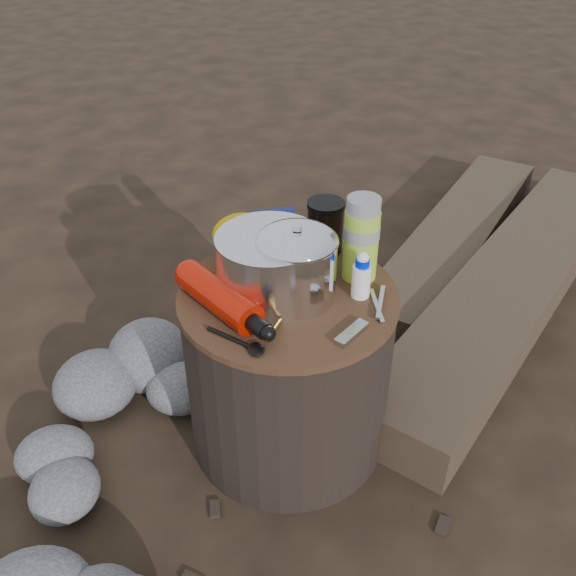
{
  "coord_description": "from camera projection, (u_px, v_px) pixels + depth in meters",
  "views": [
    {
      "loc": [
        -0.14,
        -1.16,
        1.3
      ],
      "look_at": [
        0.0,
        0.0,
        0.48
      ],
      "focal_mm": 39.38,
      "sensor_mm": 36.0,
      "label": 1
    }
  ],
  "objects": [
    {
      "name": "travel_mug",
      "position": [
        325.0,
        227.0,
        1.55
      ],
      "size": [
        0.09,
        0.09,
        0.13
      ],
      "primitive_type": "cylinder",
      "color": "black",
      "rests_on": "stump"
    },
    {
      "name": "spork",
      "position": [
        231.0,
        338.0,
        1.3
      ],
      "size": [
        0.12,
        0.11,
        0.01
      ],
      "primitive_type": null,
      "rotation": [
        0.0,
        0.0,
        0.87
      ],
      "color": "black",
      "rests_on": "stump"
    },
    {
      "name": "log_small",
      "position": [
        457.0,
        236.0,
        2.45
      ],
      "size": [
        1.03,
        1.23,
        0.11
      ],
      "primitive_type": "cube",
      "rotation": [
        0.0,
        0.0,
        -0.66
      ],
      "color": "#3C3023",
      "rests_on": "ground"
    },
    {
      "name": "squeeze_bottle",
      "position": [
        361.0,
        277.0,
        1.4
      ],
      "size": [
        0.04,
        0.04,
        0.1
      ],
      "primitive_type": "cylinder",
      "color": "white",
      "rests_on": "stump"
    },
    {
      "name": "thermos",
      "position": [
        361.0,
        239.0,
        1.44
      ],
      "size": [
        0.08,
        0.08,
        0.2
      ],
      "primitive_type": "cylinder",
      "color": "#97C233",
      "rests_on": "stump"
    },
    {
      "name": "foil_windscreen",
      "position": [
        270.0,
        265.0,
        1.4
      ],
      "size": [
        0.24,
        0.24,
        0.15
      ],
      "primitive_type": "cylinder",
      "color": "silver",
      "rests_on": "stump"
    },
    {
      "name": "multitool",
      "position": [
        352.0,
        333.0,
        1.31
      ],
      "size": [
        0.09,
        0.08,
        0.01
      ],
      "primitive_type": "cube",
      "rotation": [
        0.0,
        0.0,
        -0.81
      ],
      "color": "#B7B7BC",
      "rests_on": "stump"
    },
    {
      "name": "ground",
      "position": [
        288.0,
        433.0,
        1.7
      ],
      "size": [
        60.0,
        60.0,
        0.0
      ],
      "primitive_type": "plane",
      "color": "black",
      "rests_on": "ground"
    },
    {
      "name": "rock_ring",
      "position": [
        122.0,
        457.0,
        1.52
      ],
      "size": [
        0.42,
        0.91,
        0.18
      ],
      "primitive_type": null,
      "color": "#545459",
      "rests_on": "ground"
    },
    {
      "name": "stump",
      "position": [
        288.0,
        370.0,
        1.57
      ],
      "size": [
        0.5,
        0.5,
        0.46
      ],
      "primitive_type": "cylinder",
      "color": "black",
      "rests_on": "ground"
    },
    {
      "name": "stuff_sack",
      "position": [
        243.0,
        234.0,
        1.55
      ],
      "size": [
        0.15,
        0.12,
        0.1
      ],
      "primitive_type": "ellipsoid",
      "color": "#C39A01",
      "rests_on": "stump"
    },
    {
      "name": "pot_grabber",
      "position": [
        377.0,
        305.0,
        1.39
      ],
      "size": [
        0.05,
        0.13,
        0.01
      ],
      "primitive_type": null,
      "rotation": [
        0.0,
        0.0,
        -0.18
      ],
      "color": "#B7B7BC",
      "rests_on": "stump"
    },
    {
      "name": "fuel_bottle",
      "position": [
        219.0,
        297.0,
        1.36
      ],
      "size": [
        0.23,
        0.29,
        0.07
      ],
      "primitive_type": null,
      "rotation": [
        0.0,
        0.0,
        0.59
      ],
      "color": "#AF1405",
      "rests_on": "stump"
    },
    {
      "name": "log_main",
      "position": [
        512.0,
        285.0,
        2.14
      ],
      "size": [
        1.4,
        1.48,
        0.15
      ],
      "primitive_type": "cube",
      "rotation": [
        0.0,
        0.0,
        -0.75
      ],
      "color": "#3C3023",
      "rests_on": "ground"
    },
    {
      "name": "food_pouch",
      "position": [
        273.0,
        236.0,
        1.52
      ],
      "size": [
        0.1,
        0.03,
        0.13
      ],
      "primitive_type": "cube",
      "rotation": [
        0.0,
        0.0,
        0.09
      ],
      "color": "#0C1252",
      "rests_on": "stump"
    },
    {
      "name": "camping_pot",
      "position": [
        297.0,
        264.0,
        1.38
      ],
      "size": [
        0.18,
        0.18,
        0.18
      ],
      "primitive_type": "cylinder",
      "color": "silver",
      "rests_on": "stump"
    }
  ]
}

